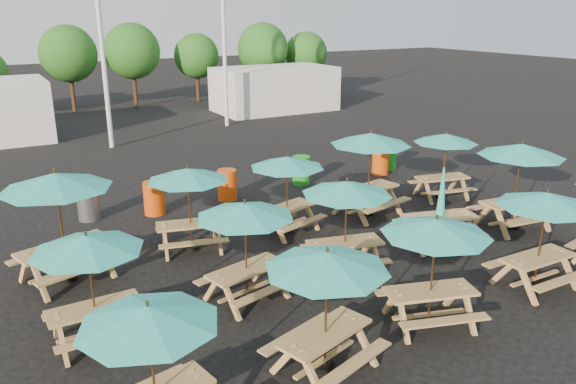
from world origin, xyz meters
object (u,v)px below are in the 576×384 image
picnic_unit_4 (245,216)px  waste_bin_0 (88,203)px  picnic_unit_5 (188,179)px  picnic_unit_6 (436,233)px  picnic_unit_11 (371,143)px  picnic_unit_10 (441,209)px  picnic_unit_3 (327,267)px  picnic_unit_8 (287,166)px  picnic_unit_13 (521,155)px  picnic_unit_2 (56,187)px  picnic_unit_7 (347,193)px  waste_bin_4 (380,161)px  picnic_unit_0 (149,323)px  picnic_unit_14 (446,142)px  picnic_unit_1 (87,249)px  picnic_unit_9 (546,205)px  waste_bin_3 (301,170)px  waste_bin_2 (227,185)px  waste_bin_1 (154,198)px  waste_bin_5 (388,157)px

picnic_unit_4 → waste_bin_0: size_ratio=2.47×
picnic_unit_4 → picnic_unit_5: size_ratio=1.00×
picnic_unit_6 → waste_bin_0: 10.48m
picnic_unit_11 → picnic_unit_10: bearing=-96.7°
picnic_unit_3 → waste_bin_0: (-2.05, 9.52, -1.43)m
picnic_unit_8 → picnic_unit_13: (5.66, -2.92, 0.25)m
picnic_unit_3 → picnic_unit_5: (-0.19, 5.94, -0.03)m
picnic_unit_5 → waste_bin_0: picnic_unit_5 is taller
picnic_unit_2 → picnic_unit_11: (8.60, 0.10, -0.04)m
picnic_unit_7 → picnic_unit_8: picnic_unit_7 is taller
picnic_unit_11 → waste_bin_4: picnic_unit_11 is taller
picnic_unit_0 → waste_bin_0: 9.76m
picnic_unit_8 → picnic_unit_3: bearing=-129.9°
picnic_unit_2 → picnic_unit_14: (11.65, 0.17, -0.35)m
picnic_unit_1 → picnic_unit_4: (3.10, 0.05, 0.04)m
picnic_unit_5 → picnic_unit_10: bearing=-12.9°
waste_bin_4 → picnic_unit_3: bearing=-132.8°
picnic_unit_9 → waste_bin_3: (-0.52, 9.25, -1.44)m
picnic_unit_1 → waste_bin_2: size_ratio=2.14×
picnic_unit_1 → picnic_unit_6: (5.77, -2.60, 0.07)m
picnic_unit_4 → picnic_unit_14: bearing=5.8°
picnic_unit_6 → waste_bin_3: picnic_unit_6 is taller
picnic_unit_1 → picnic_unit_7: (5.71, 0.17, 0.07)m
picnic_unit_6 → waste_bin_2: (-0.35, 8.93, -1.43)m
waste_bin_1 → waste_bin_0: bearing=164.7°
picnic_unit_8 → picnic_unit_14: 5.84m
waste_bin_0 → picnic_unit_10: bearing=-40.4°
picnic_unit_14 → picnic_unit_10: bearing=-122.4°
picnic_unit_1 → waste_bin_4: 13.25m
picnic_unit_1 → picnic_unit_8: picnic_unit_8 is taller
picnic_unit_1 → waste_bin_0: 6.93m
waste_bin_2 → waste_bin_1: bearing=-176.7°
picnic_unit_9 → waste_bin_0: 12.20m
waste_bin_5 → waste_bin_1: bearing=-177.2°
picnic_unit_13 → waste_bin_0: bearing=153.6°
picnic_unit_2 → picnic_unit_7: bearing=-41.8°
picnic_unit_3 → picnic_unit_7: picnic_unit_7 is taller
picnic_unit_11 → picnic_unit_13: bearing=-56.6°
picnic_unit_6 → picnic_unit_9: picnic_unit_9 is taller
picnic_unit_5 → waste_bin_3: (5.40, 3.53, -1.40)m
waste_bin_0 → waste_bin_4: 10.47m
picnic_unit_8 → picnic_unit_9: size_ratio=1.13×
picnic_unit_2 → picnic_unit_6: (5.83, -5.48, -0.30)m
picnic_unit_4 → picnic_unit_6: picnic_unit_6 is taller
picnic_unit_14 → waste_bin_4: picnic_unit_14 is taller
picnic_unit_4 → picnic_unit_5: bearing=78.2°
waste_bin_1 → picnic_unit_0: bearing=-106.7°
waste_bin_0 → waste_bin_2: same height
picnic_unit_13 → picnic_unit_0: bearing=-158.5°
waste_bin_0 → waste_bin_1: bearing=-15.3°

